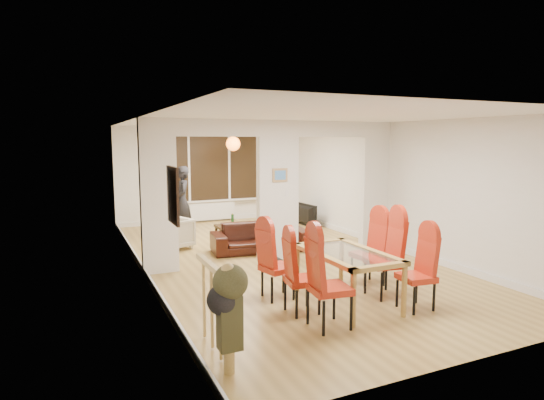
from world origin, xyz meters
TOP-DOWN VIEW (x-y plane):
  - floor at (0.00, 0.00)m, footprint 5.00×9.00m
  - room_walls at (0.00, 0.00)m, footprint 5.00×9.00m
  - divider_wall at (0.00, 0.00)m, footprint 5.00×0.18m
  - bay_window_blinds at (0.00, 4.44)m, footprint 3.00×0.08m
  - radiator at (0.00, 4.40)m, footprint 1.40×0.08m
  - pendant_light at (0.30, 3.30)m, footprint 0.36×0.36m
  - stair_newel at (-2.25, -3.20)m, footprint 0.40×1.20m
  - wall_poster at (-2.47, -2.40)m, footprint 0.04×0.52m
  - pillar_photo at (0.00, -0.10)m, footprint 0.30×0.03m
  - dining_table at (-0.15, -2.55)m, footprint 0.87×1.55m
  - dining_chair_la at (-0.80, -3.16)m, footprint 0.51×0.51m
  - dining_chair_lb at (-0.87, -2.61)m, footprint 0.47×0.47m
  - dining_chair_lc at (-0.93, -1.98)m, footprint 0.49×0.49m
  - dining_chair_ra at (0.56, -3.12)m, footprint 0.45×0.45m
  - dining_chair_rb at (0.51, -2.53)m, footprint 0.53×0.53m
  - dining_chair_rc at (0.62, -1.99)m, footprint 0.46×0.46m
  - sofa at (-0.06, 0.69)m, footprint 2.04×1.01m
  - armchair at (-1.66, 1.60)m, footprint 0.89×0.90m
  - person at (-1.17, 2.77)m, footprint 0.63×0.43m
  - television at (2.00, 2.75)m, footprint 1.03×0.19m
  - coffee_table at (0.07, 2.56)m, footprint 1.02×0.64m
  - bottle at (0.01, 2.59)m, footprint 0.07×0.07m
  - bowl at (0.11, 2.47)m, footprint 0.20×0.20m
  - shoes at (-0.23, -0.33)m, footprint 0.24×0.26m

SIDE VIEW (x-z plane):
  - floor at x=0.00m, z-range -0.01..0.01m
  - shoes at x=-0.23m, z-range 0.00..0.10m
  - coffee_table at x=0.07m, z-range 0.00..0.22m
  - bowl at x=0.11m, z-range 0.22..0.27m
  - sofa at x=-0.06m, z-range 0.00..0.57m
  - television at x=2.00m, z-range 0.00..0.59m
  - radiator at x=0.00m, z-range 0.05..0.55m
  - armchair at x=-1.66m, z-range 0.00..0.64m
  - bottle at x=0.01m, z-range 0.22..0.48m
  - dining_table at x=-0.15m, z-range 0.00..0.72m
  - dining_chair_lb at x=-0.87m, z-range 0.00..1.02m
  - dining_chair_ra at x=0.56m, z-range 0.00..1.03m
  - dining_chair_lc at x=-0.93m, z-range 0.00..1.04m
  - dining_chair_rc at x=0.62m, z-range 0.00..1.07m
  - stair_newel at x=-2.25m, z-range 0.00..1.10m
  - dining_chair_la at x=-0.80m, z-range 0.00..1.14m
  - dining_chair_rb at x=0.51m, z-range 0.00..1.15m
  - person at x=-1.17m, z-range 0.00..1.65m
  - room_walls at x=0.00m, z-range 0.00..2.60m
  - divider_wall at x=0.00m, z-range 0.00..2.60m
  - bay_window_blinds at x=0.00m, z-range 0.60..2.40m
  - wall_poster at x=-2.47m, z-range 1.27..1.94m
  - pillar_photo at x=0.00m, z-range 1.48..1.73m
  - pendant_light at x=0.30m, z-range 1.97..2.33m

